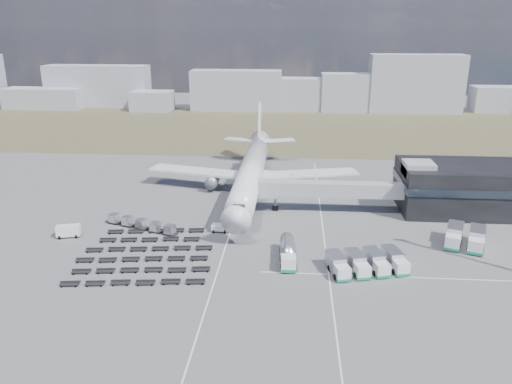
{
  "coord_description": "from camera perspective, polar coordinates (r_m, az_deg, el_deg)",
  "views": [
    {
      "loc": [
        9.88,
        -80.45,
        38.29
      ],
      "look_at": [
        2.03,
        20.65,
        4.0
      ],
      "focal_mm": 35.0,
      "sensor_mm": 36.0,
      "label": 1
    }
  ],
  "objects": [
    {
      "name": "grass_strip",
      "position": [
        194.51,
        1.46,
        7.33
      ],
      "size": [
        420.0,
        90.0,
        0.01
      ],
      "primitive_type": "cube",
      "color": "#4C4A2E",
      "rests_on": "ground"
    },
    {
      "name": "airliner",
      "position": [
        117.97,
        -0.54,
        2.44
      ],
      "size": [
        51.59,
        64.53,
        17.62
      ],
      "color": "silver",
      "rests_on": "ground"
    },
    {
      "name": "catering_truck",
      "position": [
        125.66,
        0.81,
        1.56
      ],
      "size": [
        4.28,
        6.0,
        2.55
      ],
      "rotation": [
        0.0,
        0.0,
        -0.41
      ],
      "color": "silver",
      "rests_on": "ground"
    },
    {
      "name": "utility_van",
      "position": [
        100.74,
        -20.64,
        -4.22
      ],
      "size": [
        4.65,
        2.94,
        2.3
      ],
      "primitive_type": "cube",
      "rotation": [
        0.0,
        0.0,
        0.25
      ],
      "color": "silver",
      "rests_on": "ground"
    },
    {
      "name": "skyline",
      "position": [
        236.43,
        -2.64,
        11.64
      ],
      "size": [
        307.19,
        24.54,
        25.51
      ],
      "color": "#989BA6",
      "rests_on": "ground"
    },
    {
      "name": "fuel_tanker",
      "position": [
        85.17,
        3.64,
        -6.87
      ],
      "size": [
        2.99,
        10.05,
        3.21
      ],
      "rotation": [
        0.0,
        0.0,
        0.05
      ],
      "color": "silver",
      "rests_on": "ground"
    },
    {
      "name": "baggage_dollies",
      "position": [
        89.22,
        -12.69,
        -6.98
      ],
      "size": [
        24.68,
        24.14,
        0.7
      ],
      "rotation": [
        0.0,
        0.0,
        0.12
      ],
      "color": "black",
      "rests_on": "ground"
    },
    {
      "name": "lane_markings",
      "position": [
        91.81,
        3.99,
        -6.01
      ],
      "size": [
        47.12,
        110.0,
        0.01
      ],
      "color": "silver",
      "rests_on": "ground"
    },
    {
      "name": "uld_row",
      "position": [
        100.42,
        -12.98,
        -3.58
      ],
      "size": [
        15.86,
        7.52,
        1.79
      ],
      "rotation": [
        0.0,
        0.0,
        -0.37
      ],
      "color": "black",
      "rests_on": "ground"
    },
    {
      "name": "service_trucks_far",
      "position": [
        97.97,
        22.8,
        -4.8
      ],
      "size": [
        8.82,
        9.56,
        3.13
      ],
      "rotation": [
        0.0,
        0.0,
        -0.36
      ],
      "color": "silver",
      "rests_on": "ground"
    },
    {
      "name": "terminal",
      "position": [
        115.88,
        23.32,
        0.55
      ],
      "size": [
        30.4,
        16.4,
        11.0
      ],
      "color": "black",
      "rests_on": "ground"
    },
    {
      "name": "ground",
      "position": [
        89.64,
        -2.33,
        -6.62
      ],
      "size": [
        420.0,
        420.0,
        0.0
      ],
      "primitive_type": "plane",
      "color": "#565659",
      "rests_on": "ground"
    },
    {
      "name": "pushback_tug",
      "position": [
        97.1,
        -4.14,
        -4.13
      ],
      "size": [
        3.27,
        1.94,
        1.44
      ],
      "primitive_type": "cube",
      "rotation": [
        0.0,
        0.0,
        -0.05
      ],
      "color": "silver",
      "rests_on": "ground"
    },
    {
      "name": "service_trucks_near",
      "position": [
        83.78,
        12.52,
        -7.87
      ],
      "size": [
        13.45,
        9.57,
        2.7
      ],
      "rotation": [
        0.0,
        0.0,
        0.26
      ],
      "color": "silver",
      "rests_on": "ground"
    },
    {
      "name": "jet_bridge",
      "position": [
        106.38,
        7.46,
        0.31
      ],
      "size": [
        30.3,
        3.8,
        7.05
      ],
      "color": "#939399",
      "rests_on": "ground"
    }
  ]
}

